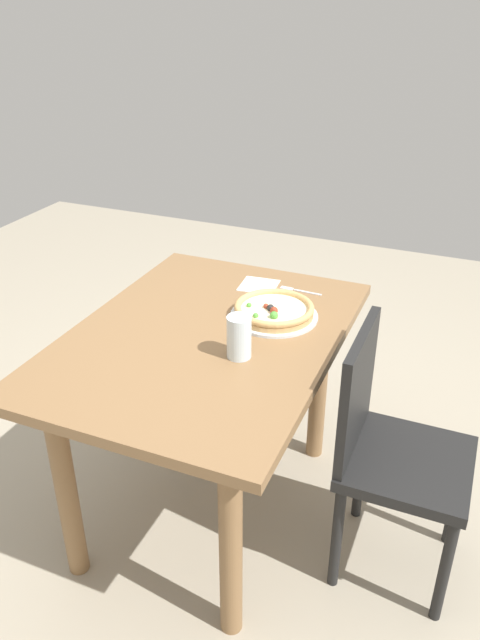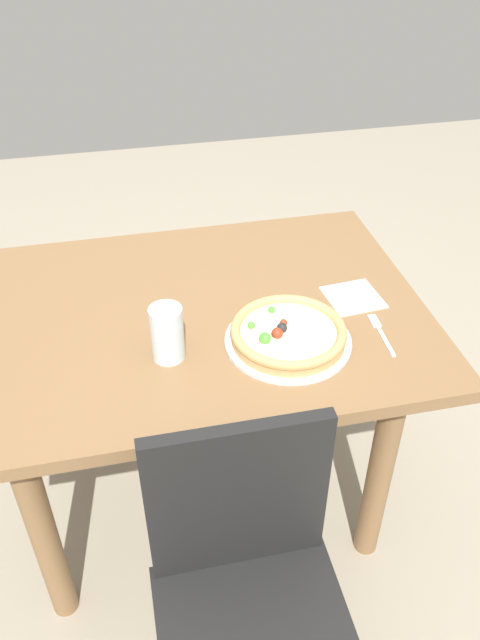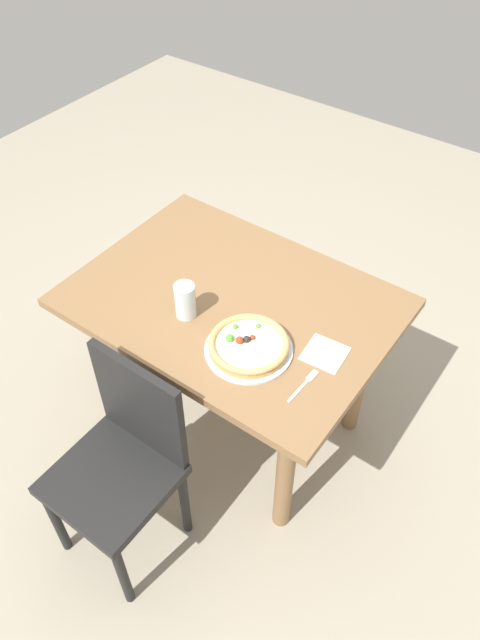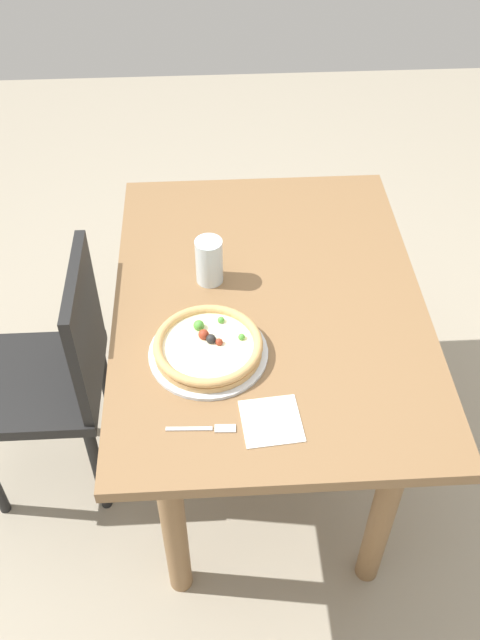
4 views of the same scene
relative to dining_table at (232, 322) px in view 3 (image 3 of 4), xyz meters
name	(u,v)px [view 3 (image 3 of 4)]	position (x,y,z in m)	size (l,w,h in m)	color
ground_plane	(234,418)	(0.00, 0.00, -0.65)	(6.00, 6.00, 0.00)	#9E937F
dining_table	(232,322)	(0.00, 0.00, 0.00)	(1.20, 0.87, 0.77)	olive
chair_near	(123,460)	(0.00, -0.65, -0.15)	(0.40, 0.40, 0.89)	black
plate	(249,350)	(0.20, -0.18, 0.13)	(0.31, 0.31, 0.01)	silver
pizza	(249,345)	(0.20, -0.18, 0.16)	(0.28, 0.28, 0.05)	tan
fork	(305,383)	(0.44, -0.18, 0.13)	(0.02, 0.17, 0.00)	silver
drinking_glass	(185,301)	(-0.09, -0.16, 0.19)	(0.08, 0.08, 0.14)	silver
napkin	(325,353)	(0.42, -0.03, 0.13)	(0.14, 0.14, 0.00)	white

